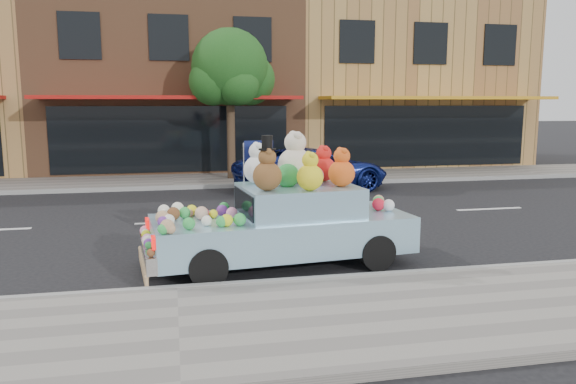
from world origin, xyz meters
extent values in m
plane|color=black|center=(0.00, 0.00, 0.00)|extent=(120.00, 120.00, 0.00)
cube|color=gray|center=(0.00, -6.50, 0.06)|extent=(60.00, 3.00, 0.12)
cube|color=gray|center=(0.00, 6.50, 0.06)|extent=(60.00, 3.00, 0.12)
cube|color=gray|center=(0.00, -5.00, 0.07)|extent=(60.00, 0.12, 0.13)
cube|color=gray|center=(0.00, 5.00, 0.07)|extent=(60.00, 0.12, 0.13)
cube|color=#8D5B3B|center=(0.00, 12.00, 3.50)|extent=(10.00, 8.00, 7.00)
cube|color=black|center=(0.00, 7.98, 1.40)|extent=(8.50, 0.06, 2.40)
cube|color=#A7140F|center=(0.00, 7.10, 2.90)|extent=(9.00, 1.80, 0.12)
cube|color=black|center=(-3.00, 7.98, 5.00)|extent=(1.40, 0.06, 1.60)
cube|color=black|center=(0.00, 7.98, 5.00)|extent=(1.40, 0.06, 1.60)
cube|color=black|center=(3.00, 7.98, 5.00)|extent=(1.40, 0.06, 1.60)
cube|color=#AC8448|center=(10.00, 12.00, 3.50)|extent=(10.00, 8.00, 7.00)
cube|color=#332D2B|center=(10.00, 12.00, 7.15)|extent=(10.00, 8.00, 0.30)
cube|color=black|center=(10.00, 7.98, 1.40)|extent=(8.50, 0.06, 2.40)
cube|color=orange|center=(10.00, 7.10, 2.90)|extent=(9.00, 1.80, 0.12)
cube|color=black|center=(7.00, 7.98, 5.00)|extent=(1.40, 0.06, 1.60)
cube|color=black|center=(10.00, 7.98, 5.00)|extent=(1.40, 0.06, 1.60)
cube|color=black|center=(13.00, 7.98, 5.00)|extent=(1.40, 0.06, 1.60)
cylinder|color=#38281C|center=(2.00, 6.50, 1.60)|extent=(0.28, 0.28, 3.20)
sphere|color=#123F12|center=(2.00, 6.50, 3.92)|extent=(2.60, 2.60, 2.60)
sphere|color=#123F12|center=(2.70, 6.80, 3.52)|extent=(1.80, 1.80, 1.80)
sphere|color=#123F12|center=(1.40, 6.30, 3.42)|extent=(1.60, 1.60, 1.60)
sphere|color=#123F12|center=(2.20, 5.90, 3.32)|extent=(1.40, 1.40, 1.40)
sphere|color=#123F12|center=(1.70, 7.10, 3.62)|extent=(1.60, 1.60, 1.60)
imported|color=navy|center=(4.25, 3.92, 0.67)|extent=(5.22, 3.28, 1.34)
cylinder|color=black|center=(3.24, -4.46, 0.30)|extent=(0.62, 0.26, 0.60)
cylinder|color=black|center=(3.08, -2.90, 0.30)|extent=(0.62, 0.26, 0.60)
cylinder|color=black|center=(0.46, -4.75, 0.30)|extent=(0.62, 0.26, 0.60)
cylinder|color=black|center=(0.30, -3.19, 0.30)|extent=(0.62, 0.26, 0.60)
cube|color=#90BDD7|center=(1.77, -3.83, 0.55)|extent=(4.45, 2.13, 0.60)
cube|color=#90BDD7|center=(2.07, -3.79, 1.10)|extent=(2.04, 1.69, 0.50)
cube|color=silver|center=(-0.44, -4.05, 0.40)|extent=(0.34, 1.79, 0.26)
cube|color=red|center=(-0.32, -4.73, 0.72)|extent=(0.09, 0.28, 0.16)
cube|color=red|center=(-0.46, -3.37, 0.72)|extent=(0.09, 0.28, 0.16)
cube|color=black|center=(1.13, -3.89, 1.10)|extent=(0.17, 1.30, 0.40)
sphere|color=brown|center=(1.46, -4.21, 1.58)|extent=(0.47, 0.47, 0.47)
sphere|color=brown|center=(1.46, -4.21, 1.89)|extent=(0.29, 0.29, 0.29)
sphere|color=brown|center=(1.46, -4.31, 1.98)|extent=(0.11, 0.11, 0.11)
sphere|color=brown|center=(1.46, -4.11, 1.98)|extent=(0.11, 0.11, 0.11)
cylinder|color=black|center=(1.46, -4.21, 2.01)|extent=(0.28, 0.28, 0.02)
cylinder|color=black|center=(1.46, -4.21, 2.12)|extent=(0.17, 0.17, 0.22)
sphere|color=beige|center=(2.08, -3.44, 1.66)|extent=(0.62, 0.62, 0.62)
sphere|color=beige|center=(2.08, -3.44, 2.06)|extent=(0.38, 0.38, 0.38)
sphere|color=beige|center=(2.08, -3.57, 2.18)|extent=(0.15, 0.15, 0.15)
sphere|color=beige|center=(2.08, -3.31, 2.18)|extent=(0.15, 0.15, 0.15)
sphere|color=#D94D14|center=(2.75, -4.03, 1.57)|extent=(0.45, 0.45, 0.45)
sphere|color=#D94D14|center=(2.75, -4.03, 1.86)|extent=(0.28, 0.28, 0.28)
sphere|color=#D94D14|center=(2.75, -4.12, 1.95)|extent=(0.11, 0.11, 0.11)
sphere|color=#D94D14|center=(2.75, -3.93, 1.95)|extent=(0.11, 0.11, 0.11)
sphere|color=red|center=(2.63, -3.33, 1.57)|extent=(0.44, 0.44, 0.44)
sphere|color=red|center=(2.63, -3.33, 1.85)|extent=(0.27, 0.27, 0.27)
sphere|color=red|center=(2.63, -3.43, 1.94)|extent=(0.10, 0.10, 0.10)
sphere|color=red|center=(2.63, -3.24, 1.94)|extent=(0.10, 0.10, 0.10)
sphere|color=silver|center=(1.43, -3.41, 1.60)|extent=(0.49, 0.49, 0.49)
sphere|color=silver|center=(1.43, -3.41, 1.91)|extent=(0.30, 0.30, 0.30)
sphere|color=silver|center=(1.43, -3.51, 2.01)|extent=(0.12, 0.12, 0.12)
sphere|color=silver|center=(1.43, -3.30, 2.01)|extent=(0.12, 0.12, 0.12)
sphere|color=yellow|center=(2.13, -4.34, 1.56)|extent=(0.43, 0.43, 0.43)
sphere|color=yellow|center=(2.13, -4.34, 1.84)|extent=(0.27, 0.27, 0.27)
sphere|color=yellow|center=(2.13, -4.43, 1.93)|extent=(0.10, 0.10, 0.10)
sphere|color=yellow|center=(2.13, -4.25, 1.93)|extent=(0.10, 0.10, 0.10)
sphere|color=green|center=(1.87, -3.81, 1.53)|extent=(0.40, 0.40, 0.40)
sphere|color=pink|center=(2.36, -3.71, 1.50)|extent=(0.32, 0.32, 0.32)
sphere|color=green|center=(0.20, -4.57, 0.94)|extent=(0.19, 0.19, 0.19)
sphere|color=#F6ECC4|center=(-0.09, -4.22, 0.94)|extent=(0.18, 0.18, 0.18)
sphere|color=yellow|center=(0.28, -3.52, 0.94)|extent=(0.19, 0.19, 0.19)
sphere|color=green|center=(0.84, -3.33, 0.94)|extent=(0.18, 0.18, 0.18)
sphere|color=#F6ECC4|center=(0.48, -4.36, 0.93)|extent=(0.17, 0.17, 0.17)
sphere|color=tan|center=(-0.11, -4.75, 0.96)|extent=(0.21, 0.21, 0.21)
sphere|color=#F6ECC4|center=(0.05, -3.35, 0.96)|extent=(0.21, 0.21, 0.21)
sphere|color=#652D8A|center=(0.78, -3.65, 0.95)|extent=(0.19, 0.19, 0.19)
sphere|color=brown|center=(-0.02, -3.82, 0.96)|extent=(0.22, 0.22, 0.22)
sphere|color=#F6ECC4|center=(-0.17, -3.58, 0.92)|extent=(0.14, 0.14, 0.14)
sphere|color=pink|center=(0.92, -3.89, 0.95)|extent=(0.19, 0.19, 0.19)
sphere|color=yellow|center=(0.78, -4.46, 0.95)|extent=(0.20, 0.20, 0.20)
sphere|color=tan|center=(-0.07, -4.78, 0.92)|extent=(0.14, 0.14, 0.14)
sphere|color=yellow|center=(0.62, -3.78, 0.92)|extent=(0.14, 0.14, 0.14)
sphere|color=red|center=(0.47, -3.73, 0.94)|extent=(0.17, 0.17, 0.17)
sphere|color=tan|center=(-0.19, -4.09, 0.96)|extent=(0.22, 0.22, 0.22)
sphere|color=#F6ECC4|center=(0.31, -3.52, 0.92)|extent=(0.13, 0.13, 0.13)
sphere|color=green|center=(-0.18, -4.79, 0.93)|extent=(0.16, 0.16, 0.16)
sphere|color=#652D8A|center=(-0.19, -4.27, 0.93)|extent=(0.16, 0.16, 0.16)
sphere|color=tan|center=(0.23, -3.63, 0.92)|extent=(0.14, 0.14, 0.14)
sphere|color=green|center=(0.70, -4.48, 0.94)|extent=(0.17, 0.17, 0.17)
sphere|color=green|center=(0.16, -3.70, 0.95)|extent=(0.19, 0.19, 0.19)
sphere|color=#F6ECC4|center=(-0.18, -3.47, 0.95)|extent=(0.20, 0.20, 0.20)
sphere|color=green|center=(0.98, -4.45, 0.95)|extent=(0.20, 0.20, 0.20)
sphere|color=#D8A88C|center=(0.42, -3.91, 0.97)|extent=(0.22, 0.22, 0.22)
sphere|color=silver|center=(-0.49, -3.52, 0.60)|extent=(0.13, 0.13, 0.13)
sphere|color=#F6ECC4|center=(-0.42, -4.22, 0.62)|extent=(0.18, 0.18, 0.18)
sphere|color=pink|center=(-0.50, -3.45, 0.62)|extent=(0.17, 0.17, 0.17)
sphere|color=green|center=(-0.41, -4.34, 0.59)|extent=(0.12, 0.12, 0.12)
sphere|color=pink|center=(-0.43, -4.08, 0.62)|extent=(0.18, 0.18, 0.18)
sphere|color=pink|center=(-0.48, -3.68, 0.60)|extent=(0.14, 0.14, 0.14)
sphere|color=#652D8A|center=(-0.46, -3.87, 0.59)|extent=(0.13, 0.13, 0.13)
sphere|color=#652D8A|center=(-0.41, -4.30, 0.61)|extent=(0.15, 0.15, 0.15)
sphere|color=yellow|center=(-0.48, -3.67, 0.60)|extent=(0.15, 0.15, 0.15)
sphere|color=brown|center=(-0.36, -4.82, 0.59)|extent=(0.12, 0.12, 0.12)
sphere|color=silver|center=(3.69, -3.79, 0.95)|extent=(0.21, 0.21, 0.21)
sphere|color=#652D8A|center=(3.21, -3.09, 0.97)|extent=(0.23, 0.23, 0.23)
sphere|color=green|center=(3.65, -3.40, 0.95)|extent=(0.20, 0.20, 0.20)
sphere|color=brown|center=(3.23, -3.49, 0.97)|extent=(0.25, 0.25, 0.25)
sphere|color=red|center=(3.53, -3.72, 0.96)|extent=(0.23, 0.23, 0.23)
sphere|color=tan|center=(3.68, -3.32, 0.96)|extent=(0.21, 0.21, 0.21)
sphere|color=red|center=(3.23, -3.54, 0.96)|extent=(0.21, 0.21, 0.21)
cylinder|color=#997A54|center=(-0.43, -4.91, 0.17)|extent=(0.06, 0.06, 0.17)
sphere|color=#997A54|center=(-0.43, -4.91, 0.26)|extent=(0.07, 0.07, 0.07)
cylinder|color=#997A54|center=(-0.44, -4.78, 0.17)|extent=(0.06, 0.06, 0.17)
sphere|color=#997A54|center=(-0.44, -4.78, 0.26)|extent=(0.07, 0.07, 0.07)
cylinder|color=#997A54|center=(-0.46, -4.65, 0.17)|extent=(0.06, 0.06, 0.17)
sphere|color=#997A54|center=(-0.46, -4.65, 0.26)|extent=(0.07, 0.07, 0.07)
cylinder|color=#997A54|center=(-0.47, -4.52, 0.17)|extent=(0.06, 0.06, 0.17)
sphere|color=#997A54|center=(-0.47, -4.52, 0.26)|extent=(0.07, 0.07, 0.07)
cylinder|color=#997A54|center=(-0.48, -4.39, 0.17)|extent=(0.06, 0.06, 0.17)
sphere|color=#997A54|center=(-0.48, -4.39, 0.26)|extent=(0.07, 0.07, 0.07)
cylinder|color=#997A54|center=(-0.50, -4.26, 0.17)|extent=(0.06, 0.06, 0.17)
sphere|color=#997A54|center=(-0.50, -4.26, 0.26)|extent=(0.07, 0.07, 0.07)
cylinder|color=#997A54|center=(-0.51, -4.13, 0.17)|extent=(0.06, 0.06, 0.17)
sphere|color=#997A54|center=(-0.51, -4.13, 0.26)|extent=(0.07, 0.07, 0.07)
cylinder|color=#997A54|center=(-0.52, -4.00, 0.17)|extent=(0.06, 0.06, 0.17)
sphere|color=#997A54|center=(-0.52, -4.00, 0.26)|extent=(0.07, 0.07, 0.07)
cylinder|color=#997A54|center=(-0.54, -3.87, 0.17)|extent=(0.06, 0.06, 0.17)
sphere|color=#997A54|center=(-0.54, -3.87, 0.26)|extent=(0.07, 0.07, 0.07)
cylinder|color=#997A54|center=(-0.55, -3.74, 0.17)|extent=(0.06, 0.06, 0.17)
sphere|color=#997A54|center=(-0.55, -3.74, 0.26)|extent=(0.07, 0.07, 0.07)
cylinder|color=#997A54|center=(-0.56, -3.61, 0.17)|extent=(0.06, 0.06, 0.17)
sphere|color=#997A54|center=(-0.56, -3.61, 0.26)|extent=(0.07, 0.07, 0.07)
cylinder|color=#997A54|center=(-0.58, -3.48, 0.17)|extent=(0.06, 0.06, 0.17)
sphere|color=#997A54|center=(-0.58, -3.48, 0.26)|extent=(0.07, 0.07, 0.07)
cylinder|color=#997A54|center=(-0.59, -3.35, 0.17)|extent=(0.06, 0.06, 0.17)
sphere|color=#997A54|center=(-0.59, -3.35, 0.26)|extent=(0.07, 0.07, 0.07)
cylinder|color=#997A54|center=(-0.60, -3.22, 0.17)|extent=(0.06, 0.06, 0.17)
sphere|color=#997A54|center=(-0.60, -3.22, 0.26)|extent=(0.07, 0.07, 0.07)
cylinder|color=silver|center=(1.21, -3.23, 1.70)|extent=(0.02, 0.02, 0.70)
cube|color=#0C1447|center=(1.48, -3.18, 1.91)|extent=(0.52, 0.07, 0.34)
camera|label=1|loc=(-0.01, -12.93, 2.75)|focal=35.00mm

